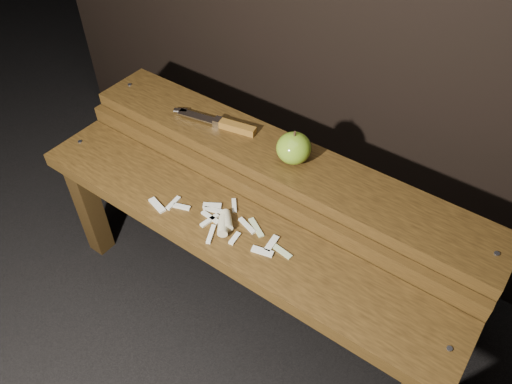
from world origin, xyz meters
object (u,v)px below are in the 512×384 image
Objects in this scene: apple at (294,148)px; knife at (227,125)px; bench_front_tier at (228,246)px; bench_rear_tier at (279,179)px.

apple is 0.36× the size of knife.
bench_front_tier is 0.34m from knife.
knife is at bearing 178.02° from apple.
apple is at bearing -1.98° from knife.
knife reaches higher than bench_rear_tier.
apple reaches higher than bench_front_tier.
bench_front_tier is at bearing -90.00° from bench_rear_tier.
knife is (-0.18, 0.01, 0.10)m from bench_rear_tier.
bench_rear_tier is 12.92× the size of apple.
apple is at bearing 80.54° from bench_front_tier.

